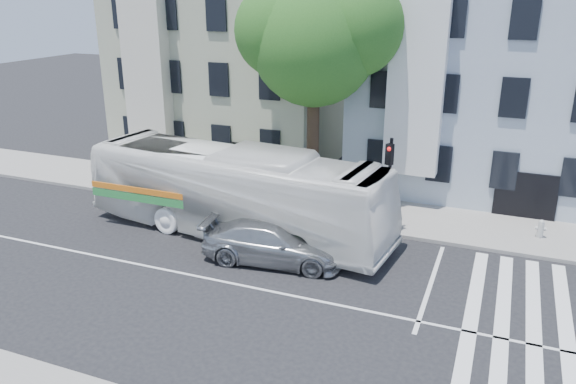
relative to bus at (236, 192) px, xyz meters
The scene contains 10 objects.
ground 4.70m from the bus, 66.25° to the right, with size 120.00×120.00×0.00m, color black.
sidewalk_far 4.75m from the bus, 66.71° to the left, with size 80.00×4.00×0.15m, color gray.
building_left 12.76m from the bus, 115.47° to the left, with size 12.00×10.00×11.00m, color #A5A78C.
building_right 14.55m from the bus, 51.64° to the left, with size 12.00×10.00×11.00m, color #A2AFC1.
street_tree 7.86m from the bus, 69.37° to the left, with size 7.30×5.90×11.10m.
bus is the anchor object (origin of this frame).
sedan 3.23m from the bus, 36.01° to the right, with size 5.39×2.19×1.56m, color #A9ACB0.
hedge 3.48m from the bus, 117.39° to the left, with size 8.50×0.84×0.70m, color #296822, non-canonical shape.
traffic_signal 6.26m from the bus, 18.68° to the left, with size 0.41×0.53×4.18m.
fire_hydrant 12.50m from the bus, 18.30° to the left, with size 0.42×0.25×0.77m.
Camera 1 is at (8.32, -15.36, 9.58)m, focal length 35.00 mm.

